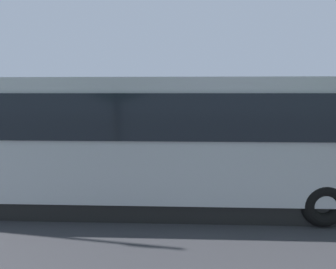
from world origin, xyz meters
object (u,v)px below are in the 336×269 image
spectator_left (169,146)px  stunt_motorcycle (169,128)px  tour_bus (147,143)px  parked_motorcycle_silver (231,165)px  traffic_cone (212,141)px  spectator_far_left (196,147)px  spectator_centre (139,144)px

spectator_left → stunt_motorcycle: size_ratio=0.97×
tour_bus → parked_motorcycle_silver: (-2.53, -2.42, -1.16)m
tour_bus → traffic_cone: size_ratio=18.11×
spectator_far_left → spectator_left: 1.02m
tour_bus → spectator_left: (-0.37, -2.71, -0.58)m
spectator_centre → parked_motorcycle_silver: bearing=167.8°
spectator_far_left → stunt_motorcycle: 5.38m
spectator_far_left → parked_motorcycle_silver: size_ratio=0.83×
spectator_far_left → spectator_centre: bearing=-4.1°
tour_bus → spectator_centre: (0.78, -3.13, -0.59)m
spectator_left → parked_motorcycle_silver: bearing=172.2°
tour_bus → spectator_far_left: size_ratio=6.71×
spectator_left → spectator_far_left: bearing=-165.1°
spectator_centre → parked_motorcycle_silver: size_ratio=0.86×
spectator_left → stunt_motorcycle: stunt_motorcycle is taller
stunt_motorcycle → traffic_cone: (-2.38, -0.09, -0.74)m
tour_bus → spectator_centre: size_ratio=6.46×
spectator_far_left → spectator_left: spectator_left is taller
tour_bus → stunt_motorcycle: 8.21m
traffic_cone → stunt_motorcycle: bearing=2.3°
parked_motorcycle_silver → stunt_motorcycle: size_ratio=1.12×
tour_bus → spectator_far_left: tour_bus is taller
tour_bus → stunt_motorcycle: (-0.02, -8.19, -0.60)m
spectator_far_left → traffic_cone: (-1.05, -5.30, -0.70)m
spectator_far_left → spectator_centre: 2.14m
spectator_far_left → parked_motorcycle_silver: spectator_far_left is taller
spectator_far_left → stunt_motorcycle: size_ratio=0.93×
traffic_cone → spectator_left: bearing=69.9°
tour_bus → parked_motorcycle_silver: bearing=-136.3°
spectator_far_left → spectator_left: (0.99, 0.26, 0.06)m
spectator_centre → traffic_cone: bearing=-121.7°
tour_bus → traffic_cone: tour_bus is taller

